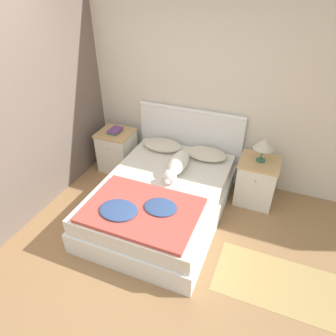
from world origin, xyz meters
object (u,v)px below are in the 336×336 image
at_px(nightstand_right, 256,181).
at_px(dog, 177,165).
at_px(bed, 162,199).
at_px(pillow_right, 206,154).
at_px(pillow_left, 162,145).
at_px(book_stack, 115,131).
at_px(nightstand_left, 117,150).
at_px(table_lamp, 264,144).

height_order(nightstand_right, dog, dog).
xyz_separation_m(bed, pillow_right, (0.32, 0.76, 0.29)).
relative_size(pillow_left, book_stack, 2.53).
xyz_separation_m(nightstand_right, book_stack, (-2.03, -0.01, 0.33)).
height_order(bed, book_stack, book_stack).
distance_m(pillow_left, dog, 0.61).
distance_m(bed, nightstand_right, 1.23).
bearing_deg(book_stack, dog, -19.22).
distance_m(bed, pillow_left, 0.87).
distance_m(nightstand_left, pillow_right, 1.35).
bearing_deg(pillow_right, table_lamp, -5.83).
bearing_deg(nightstand_right, table_lamp, 90.00).
height_order(bed, pillow_left, pillow_left).
distance_m(nightstand_left, table_lamp, 2.10).
bearing_deg(table_lamp, bed, -145.87).
bearing_deg(nightstand_right, pillow_left, 176.80).
bearing_deg(pillow_left, pillow_right, 0.00).
xyz_separation_m(bed, dog, (0.08, 0.30, 0.33)).
height_order(book_stack, table_lamp, table_lamp).
relative_size(nightstand_right, book_stack, 2.76).
bearing_deg(dog, pillow_left, 130.51).
height_order(nightstand_right, pillow_left, nightstand_right).
height_order(bed, nightstand_right, nightstand_right).
xyz_separation_m(pillow_right, dog, (-0.24, -0.46, 0.04)).
bearing_deg(book_stack, nightstand_right, 0.22).
xyz_separation_m(nightstand_left, pillow_left, (0.70, 0.07, 0.20)).
distance_m(pillow_right, dog, 0.52).
xyz_separation_m(nightstand_right, dog, (-0.94, -0.39, 0.25)).
relative_size(nightstand_left, dog, 0.82).
xyz_separation_m(nightstand_right, pillow_right, (-0.70, 0.07, 0.20)).
xyz_separation_m(pillow_right, table_lamp, (0.70, -0.07, 0.33)).
distance_m(nightstand_right, book_stack, 2.06).
relative_size(pillow_right, dog, 0.75).
height_order(pillow_left, book_stack, book_stack).
distance_m(nightstand_left, book_stack, 0.33).
relative_size(pillow_left, table_lamp, 1.81).
relative_size(pillow_right, table_lamp, 1.81).
xyz_separation_m(nightstand_right, table_lamp, (0.00, 0.00, 0.53)).
relative_size(book_stack, table_lamp, 0.72).
bearing_deg(bed, book_stack, 146.25).
distance_m(bed, dog, 0.45).
bearing_deg(bed, nightstand_right, 34.02).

